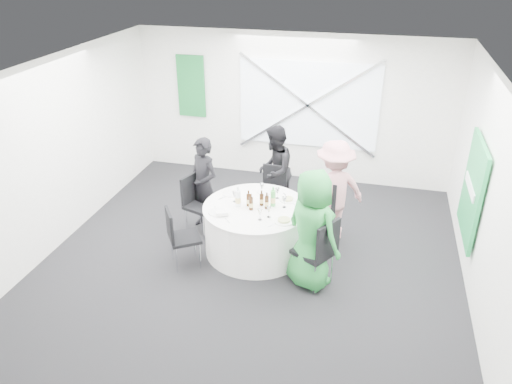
% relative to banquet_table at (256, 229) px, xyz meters
% --- Properties ---
extents(floor, '(6.00, 6.00, 0.00)m').
position_rel_banquet_table_xyz_m(floor, '(0.00, -0.20, -0.38)').
color(floor, black).
rests_on(floor, ground).
extents(ceiling, '(6.00, 6.00, 0.00)m').
position_rel_banquet_table_xyz_m(ceiling, '(0.00, -0.20, 2.42)').
color(ceiling, silver).
rests_on(ceiling, wall_back).
extents(wall_back, '(6.00, 0.00, 6.00)m').
position_rel_banquet_table_xyz_m(wall_back, '(0.00, 2.80, 1.02)').
color(wall_back, silver).
rests_on(wall_back, floor).
extents(wall_front, '(6.00, 0.00, 6.00)m').
position_rel_banquet_table_xyz_m(wall_front, '(0.00, -3.20, 1.02)').
color(wall_front, silver).
rests_on(wall_front, floor).
extents(wall_left, '(0.00, 6.00, 6.00)m').
position_rel_banquet_table_xyz_m(wall_left, '(-3.00, -0.20, 1.02)').
color(wall_left, silver).
rests_on(wall_left, floor).
extents(wall_right, '(0.00, 6.00, 6.00)m').
position_rel_banquet_table_xyz_m(wall_right, '(3.00, -0.20, 1.02)').
color(wall_right, silver).
rests_on(wall_right, floor).
extents(window_panel, '(2.60, 0.03, 1.60)m').
position_rel_banquet_table_xyz_m(window_panel, '(0.30, 2.76, 1.12)').
color(window_panel, white).
rests_on(window_panel, wall_back).
extents(window_brace_a, '(2.63, 0.05, 1.84)m').
position_rel_banquet_table_xyz_m(window_brace_a, '(0.30, 2.72, 1.12)').
color(window_brace_a, silver).
rests_on(window_brace_a, window_panel).
extents(window_brace_b, '(2.63, 0.05, 1.84)m').
position_rel_banquet_table_xyz_m(window_brace_b, '(0.30, 2.72, 1.12)').
color(window_brace_b, silver).
rests_on(window_brace_b, window_panel).
extents(green_banner, '(0.55, 0.04, 1.20)m').
position_rel_banquet_table_xyz_m(green_banner, '(-2.00, 2.75, 1.32)').
color(green_banner, '#136022').
rests_on(green_banner, wall_back).
extents(green_sign, '(0.05, 1.20, 1.40)m').
position_rel_banquet_table_xyz_m(green_sign, '(2.94, 0.40, 0.82)').
color(green_sign, '#1B9446').
rests_on(green_sign, wall_right).
extents(banquet_table, '(1.56, 1.56, 0.76)m').
position_rel_banquet_table_xyz_m(banquet_table, '(0.00, 0.00, 0.00)').
color(banquet_table, white).
rests_on(banquet_table, floor).
extents(chair_back, '(0.44, 0.45, 0.93)m').
position_rel_banquet_table_xyz_m(chair_back, '(0.03, 1.03, 0.17)').
color(chair_back, black).
rests_on(chair_back, floor).
extents(chair_back_left, '(0.55, 0.55, 0.95)m').
position_rel_banquet_table_xyz_m(chair_back_left, '(-1.07, 0.36, 0.18)').
color(chair_back_left, black).
rests_on(chair_back_left, floor).
extents(chair_back_right, '(0.64, 0.64, 1.01)m').
position_rel_banquet_table_xyz_m(chair_back_right, '(0.87, 0.58, 0.21)').
color(chair_back_right, black).
rests_on(chair_back_right, floor).
extents(chair_front_right, '(0.65, 0.64, 1.03)m').
position_rel_banquet_table_xyz_m(chair_front_right, '(1.03, -0.62, 0.23)').
color(chair_front_right, black).
rests_on(chair_front_right, floor).
extents(chair_front_left, '(0.58, 0.58, 0.92)m').
position_rel_banquet_table_xyz_m(chair_front_left, '(-0.97, -0.64, 0.16)').
color(chair_front_left, black).
rests_on(chair_front_left, floor).
extents(person_man_back_left, '(0.67, 0.58, 1.54)m').
position_rel_banquet_table_xyz_m(person_man_back_left, '(-0.99, 0.50, 0.39)').
color(person_man_back_left, black).
rests_on(person_man_back_left, floor).
extents(person_man_back, '(0.42, 0.76, 1.55)m').
position_rel_banquet_table_xyz_m(person_man_back, '(-0.00, 1.27, 0.40)').
color(person_man_back, black).
rests_on(person_man_back, floor).
extents(person_woman_pink, '(1.14, 0.98, 1.62)m').
position_rel_banquet_table_xyz_m(person_woman_pink, '(1.05, 0.70, 0.43)').
color(person_woman_pink, pink).
rests_on(person_woman_pink, floor).
extents(person_woman_green, '(0.99, 0.90, 1.69)m').
position_rel_banquet_table_xyz_m(person_woman_green, '(0.91, -0.59, 0.47)').
color(person_woman_green, '#268C3A').
rests_on(person_woman_green, floor).
extents(plate_back, '(0.25, 0.25, 0.01)m').
position_rel_banquet_table_xyz_m(plate_back, '(0.02, 0.49, 0.39)').
color(plate_back, white).
rests_on(plate_back, banquet_table).
extents(plate_back_left, '(0.26, 0.26, 0.01)m').
position_rel_banquet_table_xyz_m(plate_back_left, '(-0.47, 0.31, 0.39)').
color(plate_back_left, white).
rests_on(plate_back_left, banquet_table).
extents(plate_back_right, '(0.24, 0.24, 0.04)m').
position_rel_banquet_table_xyz_m(plate_back_right, '(0.41, 0.31, 0.40)').
color(plate_back_right, white).
rests_on(plate_back_right, banquet_table).
extents(plate_front_right, '(0.27, 0.27, 0.04)m').
position_rel_banquet_table_xyz_m(plate_front_right, '(0.48, -0.32, 0.40)').
color(plate_front_right, white).
rests_on(plate_front_right, banquet_table).
extents(plate_front_left, '(0.26, 0.26, 0.01)m').
position_rel_banquet_table_xyz_m(plate_front_left, '(-0.49, -0.31, 0.39)').
color(plate_front_left, white).
rests_on(plate_front_left, banquet_table).
extents(napkin, '(0.20, 0.17, 0.05)m').
position_rel_banquet_table_xyz_m(napkin, '(-0.40, -0.37, 0.42)').
color(napkin, white).
rests_on(napkin, plate_front_left).
extents(beer_bottle_a, '(0.06, 0.06, 0.25)m').
position_rel_banquet_table_xyz_m(beer_bottle_a, '(-0.11, -0.00, 0.47)').
color(beer_bottle_a, '#381D0A').
rests_on(beer_bottle_a, banquet_table).
extents(beer_bottle_b, '(0.06, 0.06, 0.24)m').
position_rel_banquet_table_xyz_m(beer_bottle_b, '(0.07, 0.06, 0.47)').
color(beer_bottle_b, '#381D0A').
rests_on(beer_bottle_b, banquet_table).
extents(beer_bottle_c, '(0.06, 0.06, 0.26)m').
position_rel_banquet_table_xyz_m(beer_bottle_c, '(0.16, -0.02, 0.48)').
color(beer_bottle_c, '#381D0A').
rests_on(beer_bottle_c, banquet_table).
extents(beer_bottle_d, '(0.06, 0.06, 0.25)m').
position_rel_banquet_table_xyz_m(beer_bottle_d, '(-0.05, -0.11, 0.48)').
color(beer_bottle_d, '#381D0A').
rests_on(beer_bottle_d, banquet_table).
extents(green_water_bottle, '(0.08, 0.08, 0.30)m').
position_rel_banquet_table_xyz_m(green_water_bottle, '(0.23, 0.09, 0.50)').
color(green_water_bottle, green).
rests_on(green_water_bottle, banquet_table).
extents(clear_water_bottle, '(0.08, 0.08, 0.31)m').
position_rel_banquet_table_xyz_m(clear_water_bottle, '(-0.26, -0.05, 0.50)').
color(clear_water_bottle, white).
rests_on(clear_water_bottle, banquet_table).
extents(wine_glass_a, '(0.07, 0.07, 0.17)m').
position_rel_banquet_table_xyz_m(wine_glass_a, '(0.15, -0.36, 0.50)').
color(wine_glass_a, white).
rests_on(wine_glass_a, banquet_table).
extents(wine_glass_b, '(0.07, 0.07, 0.17)m').
position_rel_banquet_table_xyz_m(wine_glass_b, '(0.25, -0.25, 0.50)').
color(wine_glass_b, white).
rests_on(wine_glass_b, banquet_table).
extents(wine_glass_c, '(0.07, 0.07, 0.17)m').
position_rel_banquet_table_xyz_m(wine_glass_c, '(0.40, 0.09, 0.50)').
color(wine_glass_c, white).
rests_on(wine_glass_c, banquet_table).
extents(wine_glass_d, '(0.07, 0.07, 0.17)m').
position_rel_banquet_table_xyz_m(wine_glass_d, '(-0.35, 0.07, 0.50)').
color(wine_glass_d, white).
rests_on(wine_glass_d, banquet_table).
extents(wine_glass_e, '(0.07, 0.07, 0.17)m').
position_rel_banquet_table_xyz_m(wine_glass_e, '(0.25, 0.34, 0.50)').
color(wine_glass_e, white).
rests_on(wine_glass_e, banquet_table).
extents(wine_glass_f, '(0.07, 0.07, 0.17)m').
position_rel_banquet_table_xyz_m(wine_glass_f, '(-0.01, 0.43, 0.50)').
color(wine_glass_f, white).
rests_on(wine_glass_f, banquet_table).
extents(fork_a, '(0.10, 0.13, 0.01)m').
position_rel_banquet_table_xyz_m(fork_a, '(0.35, -0.46, 0.38)').
color(fork_a, silver).
rests_on(fork_a, banquet_table).
extents(knife_a, '(0.10, 0.13, 0.01)m').
position_rel_banquet_table_xyz_m(knife_a, '(0.54, -0.19, 0.38)').
color(knife_a, silver).
rests_on(knife_a, banquet_table).
extents(fork_b, '(0.11, 0.13, 0.01)m').
position_rel_banquet_table_xyz_m(fork_b, '(-0.53, -0.22, 0.38)').
color(fork_b, silver).
rests_on(fork_b, banquet_table).
extents(knife_b, '(0.11, 0.12, 0.01)m').
position_rel_banquet_table_xyz_m(knife_b, '(-0.28, -0.50, 0.38)').
color(knife_b, silver).
rests_on(knife_b, banquet_table).
extents(fork_c, '(0.09, 0.13, 0.01)m').
position_rel_banquet_table_xyz_m(fork_c, '(0.55, 0.16, 0.38)').
color(fork_c, silver).
rests_on(fork_c, banquet_table).
extents(knife_c, '(0.10, 0.13, 0.01)m').
position_rel_banquet_table_xyz_m(knife_c, '(0.35, 0.46, 0.38)').
color(knife_c, silver).
rests_on(knife_c, banquet_table).
extents(fork_d, '(0.08, 0.14, 0.01)m').
position_rel_banquet_table_xyz_m(fork_d, '(-0.43, 0.38, 0.38)').
color(fork_d, silver).
rests_on(fork_d, banquet_table).
extents(knife_d, '(0.09, 0.14, 0.01)m').
position_rel_banquet_table_xyz_m(knife_d, '(-0.56, 0.13, 0.38)').
color(knife_d, silver).
rests_on(knife_d, banquet_table).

